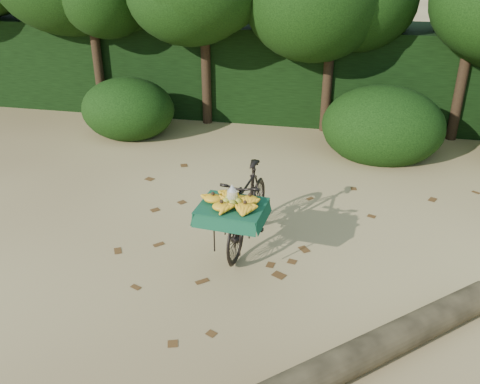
# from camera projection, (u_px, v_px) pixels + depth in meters

# --- Properties ---
(ground) EXTENTS (80.00, 80.00, 0.00)m
(ground) POSITION_uv_depth(u_px,v_px,m) (238.00, 299.00, 5.11)
(ground) COLOR #D5BE71
(ground) RESTS_ON ground
(vendor_bicycle) EXTENTS (0.72, 1.70, 0.95)m
(vendor_bicycle) POSITION_uv_depth(u_px,v_px,m) (247.00, 206.00, 5.88)
(vendor_bicycle) COLOR black
(vendor_bicycle) RESTS_ON ground
(fallen_log) EXTENTS (3.07, 2.85, 0.28)m
(fallen_log) POSITION_uv_depth(u_px,v_px,m) (328.00, 371.00, 4.08)
(fallen_log) COLOR brown
(fallen_log) RESTS_ON ground
(hedge_backdrop) EXTENTS (26.00, 1.80, 1.80)m
(hedge_backdrop) POSITION_uv_depth(u_px,v_px,m) (305.00, 71.00, 10.24)
(hedge_backdrop) COLOR black
(hedge_backdrop) RESTS_ON ground
(tree_row) EXTENTS (14.50, 2.00, 4.00)m
(tree_row) POSITION_uv_depth(u_px,v_px,m) (268.00, 18.00, 9.17)
(tree_row) COLOR black
(tree_row) RESTS_ON ground
(bush_clumps) EXTENTS (8.80, 1.70, 0.90)m
(bush_clumps) POSITION_uv_depth(u_px,v_px,m) (321.00, 125.00, 8.59)
(bush_clumps) COLOR black
(bush_clumps) RESTS_ON ground
(leaf_litter) EXTENTS (7.00, 7.30, 0.01)m
(leaf_litter) POSITION_uv_depth(u_px,v_px,m) (250.00, 263.00, 5.68)
(leaf_litter) COLOR #533316
(leaf_litter) RESTS_ON ground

